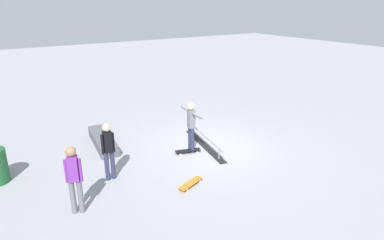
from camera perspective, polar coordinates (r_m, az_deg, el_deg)
ground_plane at (r=10.83m, az=3.06°, el=-4.80°), size 60.00×60.00×0.00m
grind_rail at (r=10.91m, az=2.21°, el=-3.68°), size 2.79×0.77×0.37m
skate_ledge at (r=11.34m, az=-15.07°, el=-3.42°), size 2.28×0.81×0.33m
skater_main at (r=10.21m, az=-0.15°, el=-0.68°), size 1.29×0.22×1.60m
skateboard_main at (r=10.45m, az=-0.70°, el=-5.28°), size 0.41×0.82×0.09m
bystander_purple_shirt at (r=7.72m, az=-19.60°, el=-9.12°), size 0.25×0.37×1.62m
bystander_black_shirt at (r=8.90m, az=-14.18°, el=-4.75°), size 0.22×0.36×1.58m
loose_skateboard_orange at (r=8.69m, az=-0.24°, el=-10.82°), size 0.46×0.82×0.09m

